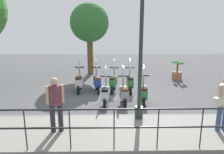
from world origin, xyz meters
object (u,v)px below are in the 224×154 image
at_px(scooter_near_1, 124,93).
at_px(scooter_far_1, 113,82).
at_px(scooter_near_0, 143,93).
at_px(scooter_far_2, 97,82).
at_px(scooter_far_0, 130,82).
at_px(potted_palm, 177,72).
at_px(tree_distant, 89,23).
at_px(scooter_near_2, 105,94).
at_px(pedestrian_with_bag, 224,100).
at_px(scooter_far_3, 79,82).
at_px(lamp_post_near, 141,55).
at_px(pedestrian_distant, 55,101).

relative_size(scooter_near_1, scooter_far_1, 1.00).
xyz_separation_m(scooter_near_0, scooter_far_2, (1.68, 1.93, 0.00)).
bearing_deg(scooter_far_0, scooter_near_1, 167.36).
bearing_deg(scooter_far_1, scooter_near_0, -134.23).
bearing_deg(scooter_far_0, scooter_far_1, 86.89).
height_order(potted_palm, scooter_near_0, scooter_near_0).
bearing_deg(tree_distant, scooter_near_2, -169.78).
xyz_separation_m(pedestrian_with_bag, scooter_far_0, (4.11, 2.23, -0.60)).
bearing_deg(scooter_near_2, scooter_far_1, -7.39).
distance_m(scooter_near_1, scooter_far_1, 1.77).
xyz_separation_m(tree_distant, scooter_far_1, (-3.85, -1.37, -2.69)).
xyz_separation_m(scooter_far_0, scooter_far_2, (0.08, 1.55, 0.00)).
bearing_deg(potted_palm, scooter_near_1, 140.27).
bearing_deg(tree_distant, scooter_far_3, 176.34).
distance_m(potted_palm, scooter_far_0, 3.83).
relative_size(potted_palm, scooter_far_3, 0.69).
xyz_separation_m(lamp_post_near, potted_palm, (5.64, -3.01, -1.79)).
bearing_deg(potted_palm, scooter_near_2, 135.03).
bearing_deg(scooter_near_2, pedestrian_distant, 154.09).
relative_size(potted_palm, scooter_far_1, 0.69).
relative_size(pedestrian_with_bag, scooter_near_2, 1.03).
height_order(lamp_post_near, scooter_near_2, lamp_post_near).
bearing_deg(potted_palm, lamp_post_near, 151.94).
relative_size(lamp_post_near, pedestrian_distant, 2.94).
xyz_separation_m(pedestrian_with_bag, tree_distant, (8.02, 4.38, 2.10)).
xyz_separation_m(tree_distant, scooter_near_1, (-5.58, -1.74, -2.69)).
bearing_deg(tree_distant, potted_palm, -106.35).
bearing_deg(scooter_near_0, tree_distant, 30.47).
bearing_deg(scooter_far_1, scooter_far_3, 98.69).
distance_m(lamp_post_near, scooter_near_1, 2.39).
bearing_deg(scooter_far_1, scooter_near_1, -157.10).
bearing_deg(potted_palm, scooter_far_0, 128.94).
height_order(scooter_near_2, scooter_far_0, same).
xyz_separation_m(pedestrian_distant, scooter_far_3, (4.20, -0.10, -0.60)).
distance_m(pedestrian_distant, scooter_far_0, 4.83).
distance_m(scooter_near_1, scooter_near_2, 0.73).
xyz_separation_m(lamp_post_near, scooter_far_0, (3.24, -0.03, -1.76)).
relative_size(scooter_near_0, scooter_far_3, 1.00).
bearing_deg(tree_distant, lamp_post_near, -163.45).
relative_size(scooter_near_0, scooter_far_2, 1.00).
bearing_deg(scooter_near_0, scooter_far_1, 40.90).
bearing_deg(scooter_near_0, pedestrian_with_bag, -137.99).
bearing_deg(potted_palm, pedestrian_with_bag, 173.44).
bearing_deg(scooter_far_3, scooter_near_1, -131.93).
bearing_deg(scooter_far_1, potted_palm, -47.44).
bearing_deg(scooter_near_2, tree_distant, 14.12).
distance_m(lamp_post_near, scooter_far_1, 3.81).
xyz_separation_m(lamp_post_near, scooter_near_2, (1.52, 1.11, -1.76)).
relative_size(lamp_post_near, pedestrian_with_bag, 2.94).
distance_m(pedestrian_with_bag, scooter_near_0, 3.18).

